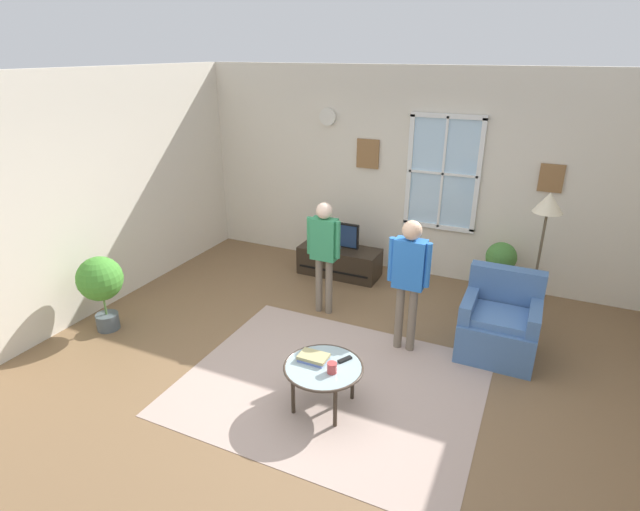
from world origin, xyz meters
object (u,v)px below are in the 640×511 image
at_px(cup, 332,368).
at_px(floor_lamp, 546,216).
at_px(remote_near_books, 345,360).
at_px(television, 340,235).
at_px(tv_stand, 339,261).
at_px(potted_plant_corner, 101,282).
at_px(coffee_table, 323,369).
at_px(person_green_shirt, 324,246).
at_px(person_blue_shirt, 409,271).
at_px(armchair, 499,325).
at_px(book_stack, 314,357).
at_px(potted_plant_by_window, 500,265).

bearing_deg(cup, floor_lamp, 58.81).
bearing_deg(remote_near_books, cup, -99.31).
distance_m(television, floor_lamp, 2.66).
bearing_deg(tv_stand, potted_plant_corner, -126.19).
relative_size(coffee_table, person_green_shirt, 0.51).
relative_size(television, coffee_table, 0.78).
relative_size(television, floor_lamp, 0.35).
bearing_deg(coffee_table, person_green_shirt, 114.31).
distance_m(coffee_table, potted_plant_corner, 2.82).
bearing_deg(television, remote_near_books, -66.28).
bearing_deg(person_green_shirt, remote_near_books, -59.18).
bearing_deg(television, potted_plant_corner, -126.22).
relative_size(remote_near_books, person_blue_shirt, 0.10).
bearing_deg(person_blue_shirt, cup, -102.98).
bearing_deg(potted_plant_corner, floor_lamp, 26.61).
bearing_deg(floor_lamp, remote_near_books, -122.91).
bearing_deg(potted_plant_corner, tv_stand, 53.81).
bearing_deg(armchair, potted_plant_corner, -161.31).
relative_size(coffee_table, remote_near_books, 5.08).
bearing_deg(person_green_shirt, book_stack, -68.77).
distance_m(cup, remote_near_books, 0.22).
height_order(tv_stand, armchair, armchair).
distance_m(armchair, person_blue_shirt, 1.14).
bearing_deg(tv_stand, book_stack, -72.08).
bearing_deg(person_blue_shirt, floor_lamp, 44.52).
relative_size(television, potted_plant_corner, 0.62).
distance_m(tv_stand, book_stack, 2.78).
bearing_deg(person_blue_shirt, potted_plant_by_window, 65.66).
distance_m(book_stack, remote_near_books, 0.28).
bearing_deg(floor_lamp, potted_plant_corner, -153.39).
xyz_separation_m(book_stack, person_blue_shirt, (0.52, 1.17, 0.46)).
distance_m(person_green_shirt, person_blue_shirt, 1.18).
relative_size(armchair, floor_lamp, 0.55).
relative_size(remote_near_books, potted_plant_corner, 0.16).
xyz_separation_m(cup, potted_plant_corner, (-2.91, 0.23, 0.12)).
bearing_deg(cup, coffee_table, 153.43).
height_order(book_stack, potted_plant_by_window, potted_plant_by_window).
height_order(cup, person_blue_shirt, person_blue_shirt).
xyz_separation_m(television, remote_near_books, (1.11, -2.53, -0.17)).
relative_size(armchair, cup, 9.11).
relative_size(coffee_table, cup, 7.45).
relative_size(television, cup, 5.77).
xyz_separation_m(tv_stand, potted_plant_corner, (-1.83, -2.51, 0.39)).
bearing_deg(book_stack, person_green_shirt, 111.23).
bearing_deg(floor_lamp, tv_stand, 173.01).
distance_m(coffee_table, potted_plant_by_window, 3.11).
xyz_separation_m(tv_stand, coffee_table, (0.97, -2.69, 0.19)).
distance_m(armchair, cup, 2.03).
xyz_separation_m(television, person_blue_shirt, (1.37, -1.47, 0.31)).
bearing_deg(person_green_shirt, cup, -63.43).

